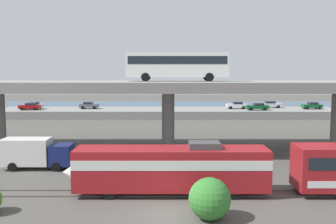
% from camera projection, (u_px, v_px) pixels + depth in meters
% --- Properties ---
extents(ground_plane, '(260.00, 260.00, 0.00)m').
position_uv_depth(ground_plane, '(167.00, 213.00, 25.74)').
color(ground_plane, '#4C4944').
extents(rail_strip_near, '(110.00, 0.12, 0.12)m').
position_uv_depth(rail_strip_near, '(167.00, 196.00, 28.97)').
color(rail_strip_near, '#59544C').
rests_on(rail_strip_near, ground_plane).
extents(rail_strip_far, '(110.00, 0.12, 0.12)m').
position_uv_depth(rail_strip_far, '(166.00, 190.00, 30.45)').
color(rail_strip_far, '#59544C').
rests_on(rail_strip_far, ground_plane).
extents(train_locomotive, '(16.13, 3.04, 4.18)m').
position_uv_depth(train_locomotive, '(160.00, 167.00, 29.48)').
color(train_locomotive, maroon).
rests_on(train_locomotive, ground_plane).
extents(highway_overpass, '(96.00, 12.26, 8.47)m').
position_uv_depth(highway_overpass, '(166.00, 88.00, 44.79)').
color(highway_overpass, gray).
rests_on(highway_overpass, ground_plane).
extents(transit_bus_on_overpass, '(12.00, 2.68, 3.40)m').
position_uv_depth(transit_bus_on_overpass, '(175.00, 64.00, 44.59)').
color(transit_bus_on_overpass, silver).
rests_on(transit_bus_on_overpass, highway_overpass).
extents(service_truck_west, '(6.80, 2.46, 3.04)m').
position_uv_depth(service_truck_west, '(34.00, 153.00, 37.19)').
color(service_truck_west, navy).
rests_on(service_truck_west, ground_plane).
extents(pier_parking_lot, '(72.60, 11.00, 1.61)m').
position_uv_depth(pier_parking_lot, '(166.00, 113.00, 80.33)').
color(pier_parking_lot, gray).
rests_on(pier_parking_lot, ground_plane).
extents(parked_car_0, '(4.12, 1.82, 1.50)m').
position_uv_depth(parked_car_0, '(31.00, 105.00, 80.34)').
color(parked_car_0, '#B7B7BC').
rests_on(parked_car_0, pier_parking_lot).
extents(parked_car_1, '(4.06, 2.00, 1.50)m').
position_uv_depth(parked_car_1, '(310.00, 105.00, 80.20)').
color(parked_car_1, '#0C4C26').
rests_on(parked_car_1, pier_parking_lot).
extents(parked_car_2, '(4.38, 1.88, 1.50)m').
position_uv_depth(parked_car_2, '(235.00, 105.00, 80.74)').
color(parked_car_2, silver).
rests_on(parked_car_2, pier_parking_lot).
extents(parked_car_3, '(4.55, 1.89, 1.50)m').
position_uv_depth(parked_car_3, '(256.00, 106.00, 77.81)').
color(parked_car_3, '#0C4C26').
rests_on(parked_car_3, pier_parking_lot).
extents(parked_car_4, '(4.26, 1.90, 1.50)m').
position_uv_depth(parked_car_4, '(28.00, 106.00, 77.98)').
color(parked_car_4, maroon).
rests_on(parked_car_4, pier_parking_lot).
extents(parked_car_5, '(4.55, 1.92, 1.50)m').
position_uv_depth(parked_car_5, '(269.00, 104.00, 82.86)').
color(parked_car_5, '#B7B7BC').
rests_on(parked_car_5, pier_parking_lot).
extents(parked_car_6, '(4.01, 1.99, 1.50)m').
position_uv_depth(parked_car_6, '(87.00, 105.00, 80.64)').
color(parked_car_6, '#515459').
rests_on(parked_car_6, pier_parking_lot).
extents(harbor_water, '(140.00, 36.00, 0.01)m').
position_uv_depth(harbor_water, '(166.00, 106.00, 103.28)').
color(harbor_water, navy).
rests_on(harbor_water, ground_plane).
extents(shrub_right, '(2.78, 2.78, 2.78)m').
position_uv_depth(shrub_right, '(208.00, 199.00, 24.49)').
color(shrub_right, '#33772D').
rests_on(shrub_right, ground_plane).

